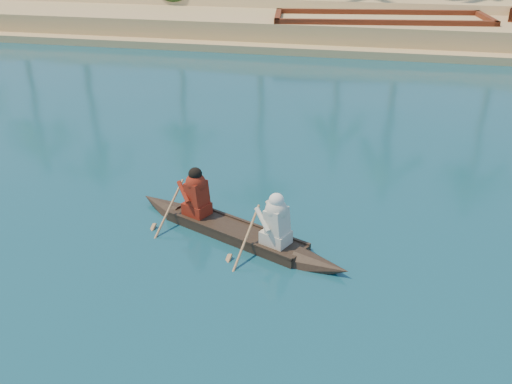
# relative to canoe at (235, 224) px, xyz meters

# --- Properties ---
(shrub_cluster) EXTENTS (100.00, 6.00, 2.40)m
(shrub_cluster) POSITION_rel_canoe_xyz_m (2.11, 26.80, 0.91)
(shrub_cluster) COLOR #1B3D16
(shrub_cluster) RESTS_ON ground
(canoe) EXTENTS (5.27, 2.90, 1.50)m
(canoe) POSITION_rel_canoe_xyz_m (0.00, 0.00, 0.00)
(canoe) COLOR #31251B
(canoe) RESTS_ON ground
(barge_mid) EXTENTS (11.34, 5.15, 1.82)m
(barge_mid) POSITION_rel_canoe_xyz_m (2.63, 20.88, 0.35)
(barge_mid) COLOR maroon
(barge_mid) RESTS_ON ground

